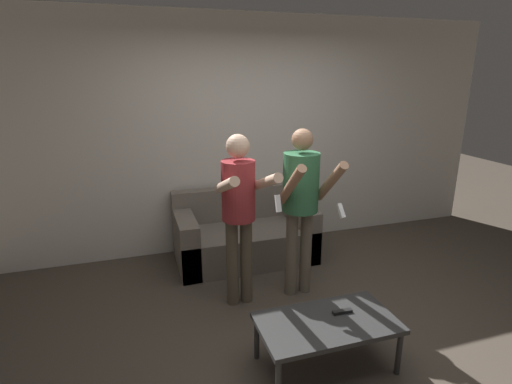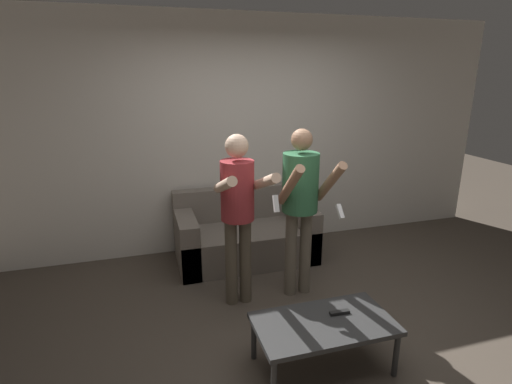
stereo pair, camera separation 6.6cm
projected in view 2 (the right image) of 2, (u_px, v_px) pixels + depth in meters
The scene contains 7 objects.
ground_plane at pixel (311, 336), 3.25m from camera, with size 14.00×14.00×0.00m, color #4C4238.
wall_back at pixel (246, 136), 4.69m from camera, with size 6.40×0.06×2.70m.
couch at pixel (245, 236), 4.56m from camera, with size 1.53×0.80×0.77m.
person_standing_left at pixel (238, 204), 3.45m from camera, with size 0.41×0.71×1.57m.
person_standing_right at pixel (301, 196), 3.61m from camera, with size 0.45×0.64×1.60m.
coffee_table at pixel (324, 326), 2.82m from camera, with size 0.98×0.54×0.38m.
remote_on_table at pixel (340, 312), 2.90m from camera, with size 0.15×0.04×0.02m.
Camera 2 is at (-1.22, -2.53, 2.07)m, focal length 28.00 mm.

